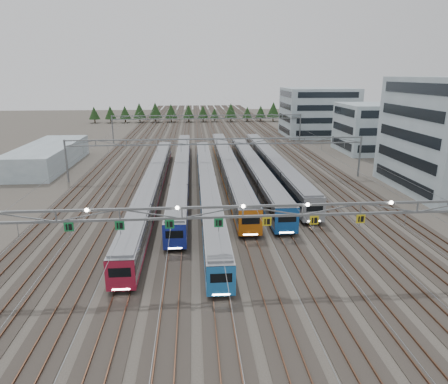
{
  "coord_description": "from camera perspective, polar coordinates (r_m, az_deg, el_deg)",
  "views": [
    {
      "loc": [
        -4.42,
        -34.53,
        19.46
      ],
      "look_at": [
        -0.26,
        19.28,
        3.5
      ],
      "focal_mm": 32.0,
      "sensor_mm": 36.0,
      "label": 1
    }
  ],
  "objects": [
    {
      "name": "gantry_mid",
      "position": [
        75.8,
        -1.02,
        6.54
      ],
      "size": [
        56.36,
        0.36,
        8.0
      ],
      "color": "slate",
      "rests_on": "ground"
    },
    {
      "name": "train_b",
      "position": [
        76.93,
        -6.05,
        3.26
      ],
      "size": [
        2.69,
        67.19,
        3.5
      ],
      "color": "black",
      "rests_on": "ground"
    },
    {
      "name": "track_bed",
      "position": [
        135.8,
        -2.55,
        8.85
      ],
      "size": [
        54.0,
        260.0,
        5.42
      ],
      "color": "#2D2823",
      "rests_on": "ground"
    },
    {
      "name": "depot_bldg_north",
      "position": [
        135.76,
        13.3,
        11.04
      ],
      "size": [
        22.0,
        18.0,
        15.22
      ],
      "primitive_type": "cube",
      "color": "#90A4AC",
      "rests_on": "ground"
    },
    {
      "name": "train_d",
      "position": [
        78.1,
        0.59,
        3.7
      ],
      "size": [
        2.99,
        62.89,
        3.9
      ],
      "color": "black",
      "rests_on": "ground"
    },
    {
      "name": "west_shed",
      "position": [
        95.52,
        -23.84,
        4.74
      ],
      "size": [
        10.0,
        30.0,
        4.67
      ],
      "primitive_type": "cube",
      "color": "#90A4AC",
      "rests_on": "ground"
    },
    {
      "name": "train_e",
      "position": [
        74.8,
        4.29,
        3.11
      ],
      "size": [
        3.03,
        54.43,
        3.96
      ],
      "color": "black",
      "rests_on": "ground"
    },
    {
      "name": "train_a",
      "position": [
        67.4,
        -10.09,
        1.22
      ],
      "size": [
        2.73,
        64.11,
        3.56
      ],
      "color": "black",
      "rests_on": "ground"
    },
    {
      "name": "gantry_far",
      "position": [
        120.33,
        -2.33,
        10.22
      ],
      "size": [
        56.36,
        0.36,
        8.0
      ],
      "color": "slate",
      "rests_on": "ground"
    },
    {
      "name": "ground",
      "position": [
        39.89,
        2.57,
        -12.75
      ],
      "size": [
        400.0,
        400.0,
        0.0
      ],
      "primitive_type": "plane",
      "color": "#47423A",
      "rests_on": "ground"
    },
    {
      "name": "depot_bldg_mid",
      "position": [
        110.35,
        20.03,
        8.56
      ],
      "size": [
        14.0,
        16.0,
        12.27
      ],
      "primitive_type": "cube",
      "color": "#90A4AC",
      "rests_on": "ground"
    },
    {
      "name": "train_f",
      "position": [
        80.55,
        6.92,
        3.99
      ],
      "size": [
        3.02,
        57.56,
        3.94
      ],
      "color": "black",
      "rests_on": "ground"
    },
    {
      "name": "treeline",
      "position": [
        171.69,
        -4.36,
        11.34
      ],
      "size": [
        87.5,
        5.6,
        7.02
      ],
      "color": "#332114",
      "rests_on": "ground"
    },
    {
      "name": "gantry_near",
      "position": [
        36.83,
        2.66,
        -3.18
      ],
      "size": [
        56.36,
        0.61,
        8.08
      ],
      "color": "slate",
      "rests_on": "ground"
    },
    {
      "name": "train_c",
      "position": [
        66.24,
        -2.39,
        1.15
      ],
      "size": [
        2.65,
        65.46,
        3.45
      ],
      "color": "black",
      "rests_on": "ground"
    }
  ]
}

